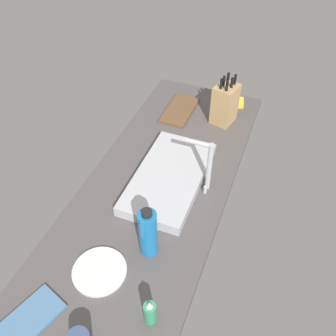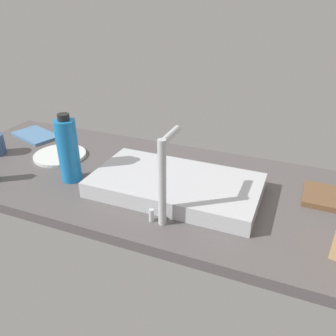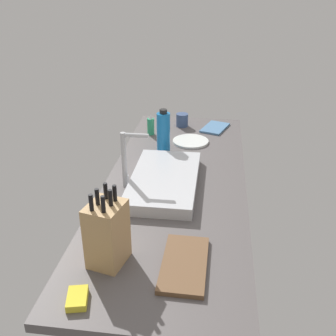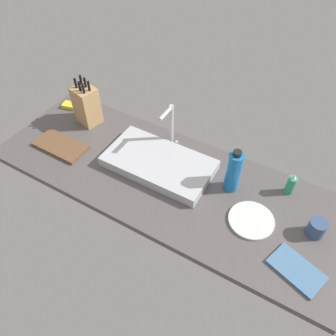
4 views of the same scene
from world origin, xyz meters
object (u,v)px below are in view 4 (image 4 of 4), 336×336
sink_basin (159,163)px  dish_sponge (70,105)px  knife_block (87,105)px  cutting_board (61,146)px  water_bottle (233,171)px  dinner_plate (251,220)px  coffee_mug (317,228)px  faucet (170,124)px  soap_bottle (291,184)px  dish_towel (297,270)px

sink_basin → dish_sponge: bearing=167.9°
knife_block → cutting_board: size_ratio=0.96×
sink_basin → water_bottle: size_ratio=2.27×
dinner_plate → coffee_mug: size_ratio=2.53×
faucet → dinner_plate: (56.77, -24.69, -14.91)cm
cutting_board → dinner_plate: bearing=3.4°
faucet → coffee_mug: 85.56cm
cutting_board → soap_bottle: soap_bottle is taller
knife_block → dish_sponge: 22.56cm
knife_block → dinner_plate: (109.70, -19.52, -11.00)cm
faucet → knife_block: knife_block is taller
dish_sponge → soap_bottle: bearing=0.5°
coffee_mug → faucet: bearing=168.4°
knife_block → water_bottle: size_ratio=1.15×
sink_basin → dinner_plate: size_ratio=2.66×
soap_bottle → sink_basin: bearing=-164.8°
water_bottle → dish_sponge: bearing=174.8°
soap_bottle → dish_sponge: bearing=-179.5°
dish_sponge → cutting_board: bearing=-56.6°
dinner_plate → knife_block: bearing=169.9°
dinner_plate → coffee_mug: (26.31, 7.69, 3.55)cm
knife_block → dish_towel: knife_block is taller
dish_towel → coffee_mug: coffee_mug is taller
dish_towel → dish_sponge: dish_sponge is taller
faucet → knife_block: 53.32cm
faucet → knife_block: (-52.93, -5.17, -3.91)cm
dinner_plate → dish_towel: 28.01cm
dish_sponge → water_bottle: bearing=-5.2°
sink_basin → dish_towel: (78.48, -21.62, -2.10)cm
knife_block → cutting_board: knife_block is taller
soap_bottle → water_bottle: water_bottle is taller
dinner_plate → soap_bottle: bearing=69.2°
sink_basin → dish_towel: 81.43cm
knife_block → soap_bottle: 119.61cm
soap_bottle → coffee_mug: size_ratio=1.55×
cutting_board → coffee_mug: coffee_mug is taller
sink_basin → water_bottle: (37.90, 5.79, 8.89)cm
dish_towel → faucet: bearing=154.8°
faucet → cutting_board: 62.53cm
water_bottle → dish_sponge: 114.03cm
faucet → soap_bottle: 67.13cm
dinner_plate → dish_towel: size_ratio=0.97×
knife_block → soap_bottle: size_ratio=2.20×
water_bottle → dish_towel: bearing=-34.0°
coffee_mug → dish_sponge: (-155.50, 16.43, -2.95)cm
cutting_board → soap_bottle: size_ratio=2.30×
soap_bottle → dish_towel: (14.86, -38.94, -4.94)cm
faucet → dish_sponge: (-72.42, -0.57, -14.31)cm
faucet → dish_towel: bearing=-25.2°
soap_bottle → dish_sponge: (-138.80, -1.21, -4.34)cm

